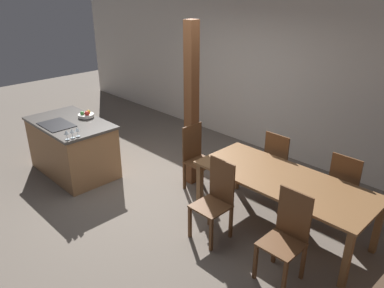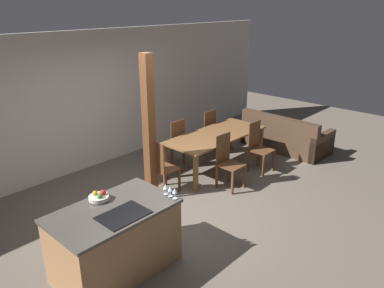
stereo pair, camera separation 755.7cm
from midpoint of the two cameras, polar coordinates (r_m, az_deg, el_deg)
name	(u,v)px [view 2 (the right image)]	position (r m, az deg, el deg)	size (l,w,h in m)	color
ground_plane	(176,211)	(4.54, -38.33, -26.86)	(16.00, 16.00, 0.00)	#665B51
wall_back	(80,103)	(6.19, -45.44, -1.53)	(11.20, 0.08, 2.70)	silver
kitchen_island	(115,240)	(4.21, -61.93, -30.58)	(1.48, 0.90, 0.89)	#9E7047
fruit_bowl	(99,197)	(4.14, -63.03, -22.89)	(0.25, 0.25, 0.11)	silver
wine_glass_near	(175,191)	(3.38, -54.98, -27.11)	(0.07, 0.07, 0.14)	silver
wine_glass_middle	(170,189)	(3.44, -54.83, -26.22)	(0.07, 0.07, 0.14)	silver
wine_glass_far	(166,187)	(3.51, -54.68, -25.35)	(0.07, 0.07, 0.14)	silver
dining_table	(216,138)	(4.96, -21.34, -9.76)	(2.19, 0.92, 0.73)	brown
dining_chair_near_left	(228,161)	(4.34, -22.86, -16.86)	(0.40, 0.40, 0.99)	brown
dining_chair_near_right	(258,146)	(4.71, -11.83, -12.28)	(0.40, 0.40, 0.99)	brown
dining_chair_far_left	(174,143)	(5.45, -29.11, -9.83)	(0.40, 0.40, 0.99)	brown
dining_chair_far_right	(206,131)	(5.75, -19.88, -6.73)	(0.40, 0.40, 0.99)	brown
dining_chair_head_end	(161,167)	(4.74, -37.81, -16.58)	(0.40, 0.40, 0.99)	brown
couch	(285,137)	(5.74, -1.20, -8.04)	(0.95, 1.93, 0.84)	#473323
timber_post	(149,129)	(4.45, -42.35, -9.25)	(0.16, 0.16, 2.45)	brown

